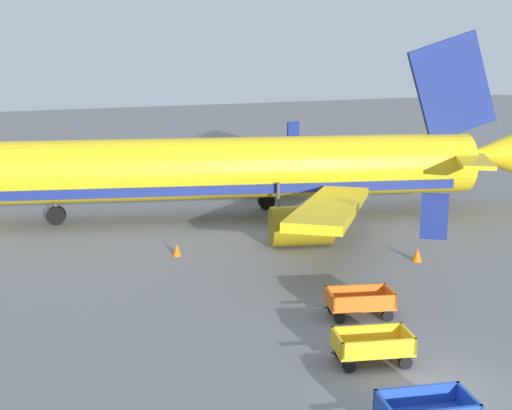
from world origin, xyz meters
TOP-DOWN VIEW (x-y plane):
  - ground_plane at (0.00, 0.00)m, footprint 220.00×220.00m
  - airplane at (3.87, 22.58)m, footprint 36.93×29.98m
  - baggage_cart_fourth_in_row at (-0.83, 2.41)m, footprint 3.61×2.05m
  - baggage_cart_far_end at (1.05, 6.01)m, footprint 3.61×2.08m
  - traffic_cone_near_plane at (-2.74, 16.74)m, footprint 0.46×0.46m
  - traffic_cone_mid_apron at (7.64, 10.88)m, footprint 0.51×0.51m

SIDE VIEW (x-z plane):
  - ground_plane at x=0.00m, z-range 0.00..0.00m
  - traffic_cone_near_plane at x=-2.74m, z-range 0.00..0.61m
  - traffic_cone_mid_apron at x=7.64m, z-range 0.00..0.67m
  - baggage_cart_fourth_in_row at x=-0.83m, z-range 0.07..1.14m
  - baggage_cart_far_end at x=1.05m, z-range 0.07..1.14m
  - airplane at x=3.87m, z-range -2.62..8.72m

